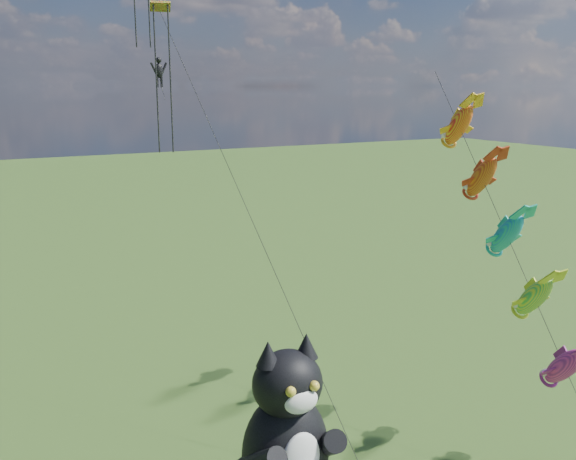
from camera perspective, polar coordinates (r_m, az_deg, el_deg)
name	(u,v)px	position (r m, az deg, el deg)	size (l,w,h in m)	color
cat_kite_rig	(291,450)	(17.79, 0.30, -18.96)	(2.78, 4.22, 10.84)	brown
fish_windsock_rig	(507,235)	(32.76, 18.87, -0.41)	(2.70, 15.82, 17.92)	brown
parafoil_rig	(161,45)	(36.17, -11.24, 15.85)	(5.13, 17.00, 27.72)	brown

